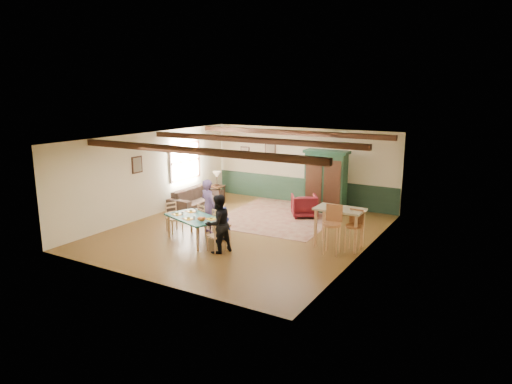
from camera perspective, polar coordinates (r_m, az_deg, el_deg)
The scene contains 35 objects.
floor at distance 13.24m, azimuth -1.56°, elevation -4.94°, with size 8.00×8.00×0.00m, color #513616.
wall_back at distance 16.36m, azimuth 5.84°, elevation 3.27°, with size 7.00×0.02×2.70m, color beige.
wall_left at distance 15.01m, azimuth -13.02°, elevation 2.16°, with size 0.02×8.00×2.70m, color beige.
wall_right at distance 11.48m, azimuth 13.42°, elevation -1.05°, with size 0.02×8.00×2.70m, color beige.
ceiling at distance 12.68m, azimuth -1.63°, elevation 6.77°, with size 7.00×8.00×0.02m, color white.
wainscot_back at distance 16.52m, azimuth 5.74°, elevation 0.18°, with size 6.95×0.03×0.90m, color #1A3122.
ceiling_beam_front at distance 10.82m, azimuth -8.11°, elevation 5.15°, with size 6.95×0.16×0.16m, color black.
ceiling_beam_mid at distance 13.03m, azimuth -0.69°, elevation 6.53°, with size 6.95×0.16×0.16m, color black.
ceiling_beam_back at distance 15.31m, azimuth 4.37°, elevation 7.41°, with size 6.95×0.16×0.16m, color black.
window_left at distance 16.21m, azimuth -8.87°, elevation 3.81°, with size 0.06×1.60×1.30m, color white, non-canonical shape.
picture_left_wall at distance 14.50m, azimuth -14.63°, elevation 3.32°, with size 0.04×0.42×0.52m, color tan, non-canonical shape.
picture_back_a at distance 16.85m, azimuth 1.79°, elevation 5.15°, with size 0.45×0.04×0.55m, color tan, non-canonical shape.
picture_back_b at distance 17.41m, azimuth -1.40°, elevation 4.90°, with size 0.38×0.04×0.48m, color tan, non-canonical shape.
dining_table at distance 12.43m, azimuth -7.74°, elevation -4.60°, with size 1.62×0.90×0.68m, color #1D5C57, non-canonical shape.
dining_chair_far_left at distance 13.03m, azimuth -6.20°, elevation -3.33°, with size 0.38×0.40×0.86m, color tan, non-canonical shape.
dining_chair_far_right at distance 12.46m, azimuth -4.34°, elevation -4.04°, with size 0.38×0.40×0.86m, color tan, non-canonical shape.
dining_chair_end_left at distance 13.26m, azimuth -10.17°, elevation -3.18°, with size 0.38×0.40×0.86m, color tan, non-canonical shape.
dining_chair_end_right at distance 11.58m, azimuth -4.99°, elevation -5.37°, with size 0.38×0.40×0.86m, color tan, non-canonical shape.
person_man at distance 12.98m, azimuth -5.98°, elevation -1.80°, with size 0.57×0.37×1.55m, color #684F88.
person_woman at distance 11.41m, azimuth -4.76°, elevation -3.97°, with size 0.72×0.56×1.49m, color black.
person_child at distance 12.49m, azimuth -4.08°, elevation -3.87°, with size 0.44×0.29×0.91m, color #26389A.
cat at distance 11.86m, azimuth -6.88°, elevation -3.31°, with size 0.32×0.13×0.16m, color orange, non-canonical shape.
place_setting_near_left at distance 12.62m, azimuth -9.87°, elevation -2.56°, with size 0.36×0.27×0.11m, color yellow, non-canonical shape.
place_setting_near_center at distance 12.13m, azimuth -8.47°, elevation -3.12°, with size 0.36×0.27×0.11m, color yellow, non-canonical shape.
place_setting_far_left at distance 12.84m, azimuth -8.14°, elevation -2.23°, with size 0.36×0.27×0.11m, color yellow, non-canonical shape.
place_setting_far_right at distance 12.04m, azimuth -5.62°, elevation -3.17°, with size 0.36×0.27×0.11m, color yellow, non-canonical shape.
area_rug at distance 14.79m, azimuth 2.93°, elevation -3.03°, with size 3.45×4.10×0.01m, color tan.
armoire at distance 15.28m, azimuth 8.72°, elevation 1.32°, with size 1.46×0.59×2.07m, color #13301F.
armchair at distance 14.72m, azimuth 6.04°, elevation -1.71°, with size 0.78×0.80×0.73m, color #470E16.
sofa at distance 16.00m, azimuth -7.48°, elevation -0.73°, with size 2.23×0.87×0.65m, color #372A22.
end_table at distance 16.73m, azimuth -4.87°, elevation -0.20°, with size 0.47×0.47×0.58m, color black, non-canonical shape.
table_lamp at distance 16.61m, azimuth -4.91°, elevation 1.68°, with size 0.30×0.30×0.53m, color beige, non-canonical shape.
counter_table at distance 12.02m, azimuth 10.34°, elevation -4.40°, with size 1.24×0.72×1.04m, color beige, non-canonical shape.
bar_stool_left at distance 11.45m, azimuth 9.47°, elevation -4.73°, with size 0.43×0.48×1.23m, color #A96B41, non-canonical shape.
bar_stool_right at distance 11.73m, azimuth 12.05°, elevation -4.81°, with size 0.38×0.42×1.08m, color #A96B41, non-canonical shape.
Camera 1 is at (6.68, -10.70, 4.00)m, focal length 32.00 mm.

